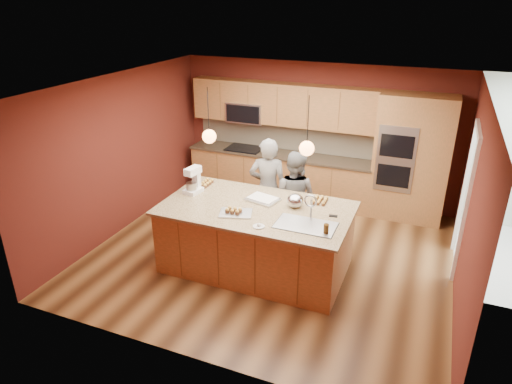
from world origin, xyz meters
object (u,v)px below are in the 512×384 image
at_px(person_right, 294,197).
at_px(mixing_bowl, 295,201).
at_px(stand_mixer, 193,182).
at_px(island, 257,237).
at_px(person_left, 268,188).

height_order(person_right, mixing_bowl, person_right).
xyz_separation_m(stand_mixer, mixing_bowl, (1.63, 0.09, -0.08)).
height_order(stand_mixer, mixing_bowl, stand_mixer).
xyz_separation_m(person_right, mixing_bowl, (0.27, -0.80, 0.32)).
bearing_deg(stand_mixer, person_right, 41.98).
distance_m(stand_mixer, mixing_bowl, 1.63).
bearing_deg(island, mixing_bowl, 24.05).
relative_size(stand_mixer, mixing_bowl, 1.68).
bearing_deg(person_left, stand_mixer, 30.38).
distance_m(person_left, stand_mixer, 1.31).
height_order(island, stand_mixer, stand_mixer).
xyz_separation_m(island, mixing_bowl, (0.51, 0.23, 0.60)).
height_order(person_right, stand_mixer, person_right).
xyz_separation_m(person_left, mixing_bowl, (0.72, -0.80, 0.24)).
distance_m(island, person_right, 1.09).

